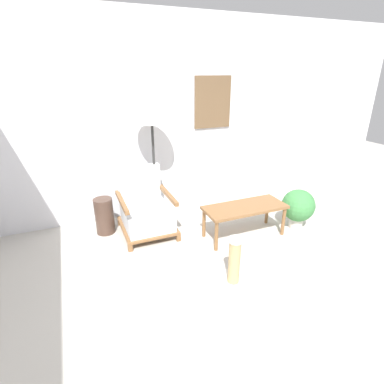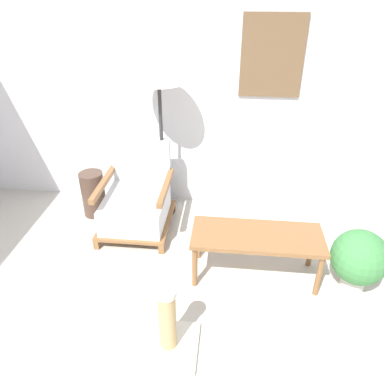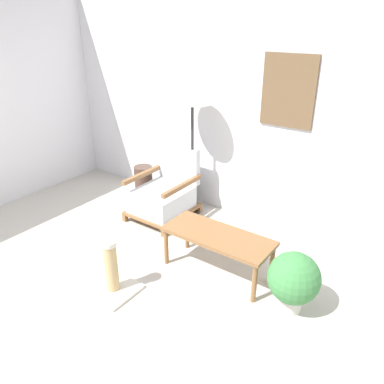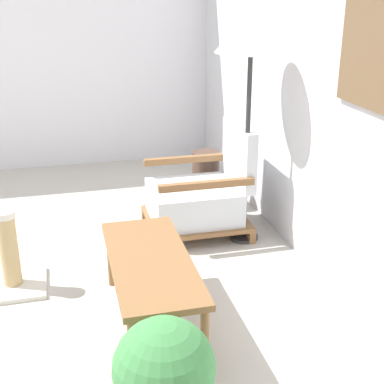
# 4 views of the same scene
# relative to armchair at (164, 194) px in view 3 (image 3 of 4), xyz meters

# --- Properties ---
(ground_plane) EXTENTS (14.00, 14.00, 0.00)m
(ground_plane) POSITION_rel_armchair_xyz_m (0.52, -1.86, -0.29)
(ground_plane) COLOR #B7B2A8
(wall_back) EXTENTS (8.00, 0.09, 2.70)m
(wall_back) POSITION_rel_armchair_xyz_m (0.52, 0.60, 1.06)
(wall_back) COLOR silver
(wall_back) RESTS_ON ground_plane
(armchair) EXTENTS (0.65, 0.75, 0.82)m
(armchair) POSITION_rel_armchair_xyz_m (0.00, 0.00, 0.00)
(armchair) COLOR brown
(armchair) RESTS_ON ground_plane
(floor_lamp) EXTENTS (0.48, 0.48, 1.62)m
(floor_lamp) POSITION_rel_armchair_xyz_m (0.21, 0.28, 1.16)
(floor_lamp) COLOR #2D2D2D
(floor_lamp) RESTS_ON ground_plane
(coffee_table) EXTENTS (1.04, 0.43, 0.41)m
(coffee_table) POSITION_rel_armchair_xyz_m (1.12, -0.58, 0.08)
(coffee_table) COLOR brown
(coffee_table) RESTS_ON ground_plane
(vase) EXTENTS (0.24, 0.24, 0.47)m
(vase) POSITION_rel_armchair_xyz_m (-0.50, 0.18, -0.05)
(vase) COLOR #473328
(vase) RESTS_ON ground_plane
(potted_plant) EXTENTS (0.43, 0.43, 0.54)m
(potted_plant) POSITION_rel_armchair_xyz_m (1.89, -0.66, 0.02)
(potted_plant) COLOR beige
(potted_plant) RESTS_ON ground_plane
(scratching_post) EXTENTS (0.40, 0.40, 0.52)m
(scratching_post) POSITION_rel_armchair_xyz_m (0.52, -1.36, -0.12)
(scratching_post) COLOR beige
(scratching_post) RESTS_ON ground_plane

